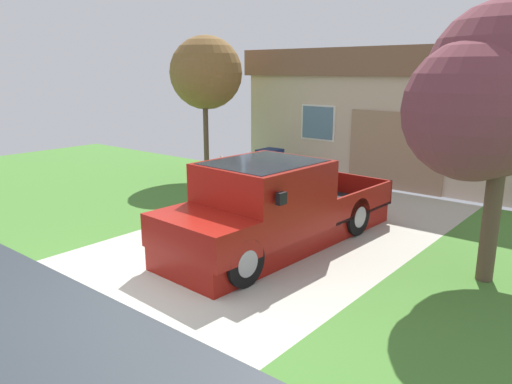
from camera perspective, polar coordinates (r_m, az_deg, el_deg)
pickup_truck at (r=9.26m, az=1.49°, el=-2.08°), size 2.13×5.50×1.72m
person_with_hat at (r=10.23m, az=-4.07°, el=0.54°), size 0.47×0.40×1.65m
handbag at (r=10.20m, az=-4.78°, el=-4.36°), size 0.29×0.14×0.40m
house_with_garage at (r=17.34m, az=18.07°, el=9.02°), size 9.73×6.15×4.02m
front_yard_tree at (r=8.54m, az=26.12°, el=10.16°), size 2.57×2.98×4.43m
neighbor_tree at (r=15.64m, az=-6.02°, el=13.50°), size 2.28×2.35×4.42m
wheeled_trash_bin at (r=15.00m, az=1.60°, el=3.30°), size 0.60×0.72×1.01m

